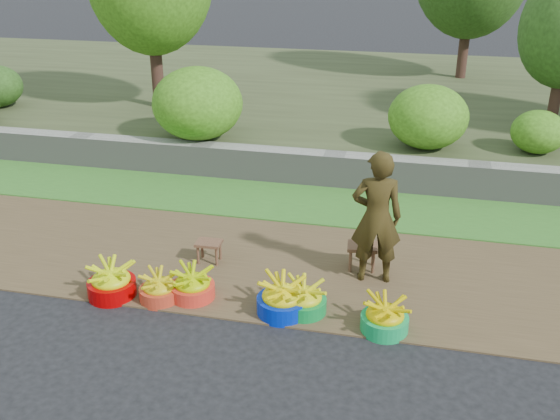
% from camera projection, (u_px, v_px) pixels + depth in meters
% --- Properties ---
extents(ground_plane, '(120.00, 120.00, 0.00)m').
position_uv_depth(ground_plane, '(276.00, 327.00, 6.50)').
color(ground_plane, black).
rests_on(ground_plane, ground).
extents(dirt_shoulder, '(80.00, 2.50, 0.02)m').
position_uv_depth(dirt_shoulder, '(300.00, 269.00, 7.61)').
color(dirt_shoulder, brown).
rests_on(dirt_shoulder, ground).
extents(grass_verge, '(80.00, 1.50, 0.04)m').
position_uv_depth(grass_verge, '(326.00, 205.00, 9.39)').
color(grass_verge, '#377827').
rests_on(grass_verge, ground).
extents(retaining_wall, '(80.00, 0.35, 0.55)m').
position_uv_depth(retaining_wall, '(334.00, 170.00, 10.05)').
color(retaining_wall, gray).
rests_on(retaining_wall, ground).
extents(earth_bank, '(80.00, 10.00, 0.50)m').
position_uv_depth(earth_bank, '(365.00, 100.00, 14.42)').
color(earth_bank, '#3F4829').
rests_on(earth_bank, ground).
extents(basin_a, '(0.54, 0.54, 0.40)m').
position_uv_depth(basin_a, '(111.00, 282.00, 6.99)').
color(basin_a, '#A30002').
rests_on(basin_a, ground).
extents(basin_b, '(0.45, 0.45, 0.34)m').
position_uv_depth(basin_b, '(159.00, 288.00, 6.92)').
color(basin_b, '#BC361F').
rests_on(basin_b, ground).
extents(basin_c, '(0.50, 0.50, 0.37)m').
position_uv_depth(basin_c, '(192.00, 285.00, 6.95)').
color(basin_c, red).
rests_on(basin_c, ground).
extents(basin_d, '(0.55, 0.55, 0.41)m').
position_uv_depth(basin_d, '(282.00, 299.00, 6.66)').
color(basin_d, '#0222B8').
rests_on(basin_d, ground).
extents(basin_e, '(0.50, 0.50, 0.37)m').
position_uv_depth(basin_e, '(304.00, 299.00, 6.68)').
color(basin_e, '#0B8234').
rests_on(basin_e, ground).
extents(basin_f, '(0.49, 0.49, 0.37)m').
position_uv_depth(basin_f, '(385.00, 317.00, 6.38)').
color(basin_f, '#109E4F').
rests_on(basin_f, ground).
extents(stool_left, '(0.32, 0.25, 0.27)m').
position_uv_depth(stool_left, '(209.00, 246.00, 7.68)').
color(stool_left, brown).
rests_on(stool_left, dirt_shoulder).
extents(stool_right, '(0.38, 0.31, 0.32)m').
position_uv_depth(stool_right, '(362.00, 250.00, 7.51)').
color(stool_right, brown).
rests_on(stool_right, dirt_shoulder).
extents(vendor_woman, '(0.63, 0.46, 1.59)m').
position_uv_depth(vendor_woman, '(377.00, 217.00, 7.06)').
color(vendor_woman, black).
rests_on(vendor_woman, dirt_shoulder).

